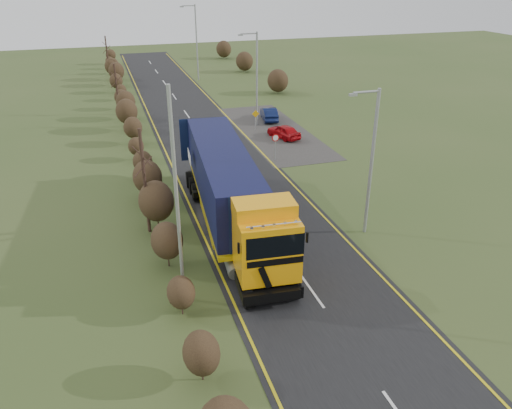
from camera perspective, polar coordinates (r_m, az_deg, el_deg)
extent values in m
plane|color=#374B20|center=(26.84, 2.89, -4.97)|extent=(160.00, 160.00, 0.00)
cube|color=black|center=(35.39, -2.69, 2.91)|extent=(8.00, 120.00, 0.02)
cube|color=#302E2B|center=(46.19, 1.93, 8.41)|extent=(6.00, 18.00, 0.02)
cube|color=gold|center=(34.71, -8.60, 2.21)|extent=(0.12, 116.00, 0.01)
cube|color=gold|center=(36.42, 2.95, 3.61)|extent=(0.12, 116.00, 0.01)
cube|color=silver|center=(23.72, 6.26, -9.58)|extent=(0.12, 3.00, 0.01)
cube|color=silver|center=(30.14, 0.28, -1.24)|extent=(0.12, 3.00, 0.01)
cube|color=silver|center=(37.18, -3.49, 4.07)|extent=(0.12, 3.00, 0.01)
cube|color=silver|center=(44.54, -6.06, 7.65)|extent=(0.12, 3.00, 0.01)
cube|color=silver|center=(52.10, -7.93, 10.20)|extent=(0.12, 3.00, 0.01)
cube|color=silver|center=(59.76, -9.33, 12.09)|extent=(0.12, 3.00, 0.01)
cube|color=silver|center=(67.51, -10.43, 13.54)|extent=(0.12, 3.00, 0.01)
cube|color=silver|center=(75.31, -11.31, 14.69)|extent=(0.12, 3.00, 0.01)
cube|color=silver|center=(83.15, -12.03, 15.62)|extent=(0.12, 3.00, 0.01)
ellipsoid|color=black|center=(18.53, -6.26, -16.48)|extent=(1.34, 1.74, 1.54)
ellipsoid|color=black|center=(21.70, -8.57, -9.89)|extent=(1.21, 1.57, 1.39)
ellipsoid|color=black|center=(24.89, -10.15, -4.06)|extent=(1.58, 2.06, 1.82)
ellipsoid|color=black|center=(28.28, -11.34, 0.41)|extent=(1.96, 2.55, 2.25)
ellipsoid|color=black|center=(31.99, -12.30, 3.10)|extent=(1.83, 2.38, 2.10)
ellipsoid|color=black|center=(35.88, -12.83, 4.79)|extent=(1.37, 1.78, 1.57)
ellipsoid|color=black|center=(39.69, -13.55, 6.49)|extent=(1.20, 1.56, 1.38)
ellipsoid|color=black|center=(43.42, -13.90, 8.54)|extent=(1.55, 2.02, 1.78)
ellipsoid|color=black|center=(47.16, -14.57, 10.27)|extent=(1.95, 2.53, 2.24)
ellipsoid|color=black|center=(51.07, -14.68, 11.29)|extent=(1.85, 2.41, 2.13)
ellipsoid|color=black|center=(55.05, -15.18, 11.77)|extent=(1.40, 1.81, 1.61)
ellipsoid|color=black|center=(59.00, -15.17, 12.47)|extent=(1.19, 1.55, 1.37)
ellipsoid|color=black|center=(62.84, -15.70, 13.46)|extent=(1.52, 1.97, 1.75)
ellipsoid|color=black|center=(66.71, -15.68, 14.46)|extent=(1.93, 2.51, 2.22)
ellipsoid|color=black|center=(70.65, -16.13, 14.94)|extent=(1.88, 2.44, 2.16)
ellipsoid|color=black|center=(74.67, -15.98, 15.16)|extent=(1.43, 1.85, 1.64)
ellipsoid|color=black|center=(78.64, -16.39, 15.43)|extent=(1.19, 1.55, 1.37)
ellipsoid|color=black|center=(82.56, -16.27, 16.08)|extent=(1.49, 1.93, 1.71)
cylinder|color=#35231A|center=(27.77, -12.60, 2.49)|extent=(0.18, 0.18, 6.05)
cylinder|color=#35231A|center=(52.82, -15.60, 12.53)|extent=(0.18, 0.18, 5.06)
cylinder|color=#35231A|center=(74.46, -16.63, 16.02)|extent=(0.18, 0.18, 5.15)
cube|color=black|center=(23.76, 0.42, -7.25)|extent=(2.98, 5.12, 0.48)
cube|color=#FDA20B|center=(22.06, 1.20, -4.70)|extent=(2.86, 2.57, 2.78)
cube|color=black|center=(22.22, 2.10, -10.37)|extent=(2.67, 0.36, 0.59)
cube|color=black|center=(21.44, 1.05, -8.37)|extent=(0.64, 0.08, 1.15)
cube|color=black|center=(21.69, 3.32, -7.96)|extent=(0.64, 0.08, 1.15)
cube|color=black|center=(20.82, 2.24, -4.82)|extent=(2.51, 0.28, 1.01)
cube|color=black|center=(21.18, 2.23, -6.61)|extent=(2.45, 0.24, 0.30)
cube|color=#FDA20B|center=(21.58, 0.93, -0.34)|extent=(2.79, 1.72, 0.60)
cylinder|color=silver|center=(20.58, 2.05, -2.31)|extent=(2.35, 0.26, 0.06)
cube|color=black|center=(20.60, -2.02, -5.01)|extent=(0.09, 0.13, 0.48)
cube|color=black|center=(21.49, 5.86, -3.74)|extent=(0.09, 0.13, 0.48)
cylinder|color=gray|center=(23.79, -2.74, -7.09)|extent=(0.72, 1.43, 0.60)
cylinder|color=gray|center=(24.41, 2.87, -6.15)|extent=(0.72, 1.43, 0.60)
cube|color=gold|center=(29.36, -3.74, 0.72)|extent=(3.82, 13.64, 0.26)
cube|color=black|center=(28.73, -3.83, 3.61)|extent=(3.76, 13.21, 2.94)
cube|color=#0D1738|center=(34.74, -6.47, 7.44)|extent=(2.64, 0.29, 2.94)
cube|color=#0D1738|center=(23.00, 0.13, -2.20)|extent=(2.64, 0.29, 2.94)
cube|color=black|center=(33.23, -5.42, 2.55)|extent=(2.78, 4.04, 0.37)
cube|color=gold|center=(28.49, -5.71, -1.80)|extent=(0.56, 5.86, 0.48)
cube|color=gold|center=(29.05, -0.69, -1.10)|extent=(0.56, 5.86, 0.48)
cylinder|color=black|center=(22.24, -1.00, -10.42)|extent=(0.44, 1.14, 1.11)
cylinder|color=black|center=(22.86, 4.47, -9.39)|extent=(0.44, 1.14, 1.11)
cylinder|color=black|center=(24.38, -2.81, -6.89)|extent=(0.44, 1.14, 1.11)
cylinder|color=black|center=(24.94, 2.20, -6.06)|extent=(0.44, 1.14, 1.11)
cylinder|color=black|center=(32.23, -6.98, 1.44)|extent=(0.44, 1.14, 1.11)
cylinder|color=black|center=(32.66, -3.12, 1.94)|extent=(0.44, 1.14, 1.11)
cylinder|color=black|center=(33.19, -7.34, 2.16)|extent=(0.44, 1.14, 1.11)
cylinder|color=black|center=(33.61, -3.58, 2.63)|extent=(0.44, 1.14, 1.11)
cylinder|color=black|center=(34.17, -7.67, 2.84)|extent=(0.44, 1.14, 1.11)
cylinder|color=black|center=(34.57, -4.02, 3.29)|extent=(0.44, 1.14, 1.11)
imported|color=#AF080E|center=(44.08, 3.20, 8.33)|extent=(2.44, 3.73, 1.18)
imported|color=#0A153C|center=(49.45, 1.50, 10.31)|extent=(1.95, 3.95, 1.24)
cylinder|color=#989B9D|center=(27.38, 13.06, 4.46)|extent=(0.18, 0.18, 8.14)
cylinder|color=#989B9D|center=(25.90, 12.50, 12.45)|extent=(1.45, 0.12, 0.12)
cube|color=#989B9D|center=(25.58, 11.04, 12.21)|extent=(0.41, 0.16, 0.13)
cylinder|color=#989B9D|center=(46.92, 0.11, 14.02)|extent=(0.18, 0.18, 8.46)
cylinder|color=#989B9D|center=(46.06, -0.83, 18.95)|extent=(1.50, 0.12, 0.12)
cube|color=#989B9D|center=(45.86, -1.78, 18.80)|extent=(0.42, 0.17, 0.13)
cylinder|color=#989B9D|center=(67.95, -6.79, 17.84)|extent=(0.18, 0.18, 9.36)
cylinder|color=#989B9D|center=(67.35, -7.75, 21.60)|extent=(1.66, 0.12, 0.12)
cube|color=#989B9D|center=(67.21, -8.49, 21.46)|extent=(0.47, 0.19, 0.15)
cylinder|color=#989B9D|center=(20.77, -9.02, 0.24)|extent=(0.16, 0.16, 9.69)
cylinder|color=#989B9D|center=(38.81, 2.20, 6.39)|extent=(0.08, 0.08, 1.78)
cylinder|color=red|center=(38.50, 2.24, 7.63)|extent=(0.57, 0.04, 0.57)
cylinder|color=white|center=(38.48, 2.25, 7.62)|extent=(0.43, 0.02, 0.43)
cylinder|color=#989B9D|center=(46.63, -0.07, 9.44)|extent=(0.08, 0.08, 1.34)
cube|color=#DA9B0C|center=(46.37, -0.05, 10.33)|extent=(0.68, 0.04, 0.68)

